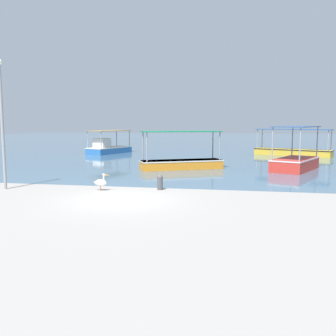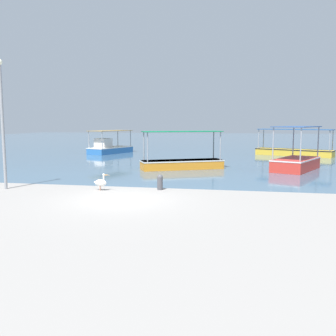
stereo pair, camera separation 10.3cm
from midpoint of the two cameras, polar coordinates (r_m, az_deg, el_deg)
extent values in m
plane|color=gray|center=(15.43, -7.26, -4.85)|extent=(120.00, 120.00, 0.00)
cube|color=#42617A|center=(62.63, 6.19, 4.09)|extent=(110.00, 90.00, 0.00)
cube|color=orange|center=(25.28, 1.95, 0.54)|extent=(5.60, 3.73, 0.61)
cube|color=silver|center=(25.25, 1.95, 1.14)|extent=(5.65, 3.78, 0.08)
cylinder|color=#99999E|center=(26.59, 6.74, 3.52)|extent=(0.08, 0.08, 1.90)
cylinder|color=#99999E|center=(25.48, 7.77, 3.36)|extent=(0.08, 0.08, 1.90)
cylinder|color=#99999E|center=(25.13, -3.94, 3.35)|extent=(0.08, 0.08, 1.90)
cylinder|color=#99999E|center=(23.94, -3.35, 3.18)|extent=(0.08, 0.08, 1.90)
cube|color=#117648|center=(25.13, 1.97, 5.59)|extent=(5.46, 3.73, 0.05)
cube|color=red|center=(26.09, 18.68, 0.57)|extent=(3.68, 4.94, 0.78)
cube|color=silver|center=(26.06, 18.71, 1.33)|extent=(3.73, 4.99, 0.08)
cylinder|color=#99999E|center=(23.80, 19.37, 3.37)|extent=(0.08, 0.08, 2.05)
cylinder|color=#99999E|center=(24.33, 15.51, 3.58)|extent=(0.08, 0.08, 2.05)
cylinder|color=#99999E|center=(27.70, 21.69, 3.73)|extent=(0.08, 0.08, 2.05)
cylinder|color=#99999E|center=(28.16, 18.32, 3.92)|extent=(0.08, 0.08, 2.05)
cube|color=#2C4C83|center=(25.94, 18.89, 5.98)|extent=(3.68, 4.80, 0.05)
cube|color=gold|center=(37.14, 18.36, 2.27)|extent=(7.00, 4.25, 0.62)
cube|color=black|center=(37.12, 18.37, 2.69)|extent=(7.06, 4.30, 0.08)
cylinder|color=#99999E|center=(36.95, 23.55, 3.93)|extent=(0.08, 0.08, 1.82)
cylinder|color=#99999E|center=(35.67, 23.15, 3.85)|extent=(0.08, 0.08, 1.82)
cylinder|color=#99999E|center=(38.70, 14.08, 4.41)|extent=(0.08, 0.08, 1.82)
cylinder|color=#99999E|center=(37.48, 13.38, 4.35)|extent=(0.08, 0.08, 1.82)
cube|color=navy|center=(37.04, 18.49, 5.60)|extent=(6.86, 4.26, 0.05)
cube|color=#2E6BB2|center=(38.51, -8.99, 2.71)|extent=(3.59, 5.31, 0.64)
cube|color=silver|center=(38.49, -9.00, 3.13)|extent=(3.64, 5.37, 0.08)
cylinder|color=#99999E|center=(40.69, -7.92, 4.55)|extent=(0.08, 0.08, 1.62)
cylinder|color=#99999E|center=(39.63, -5.99, 4.52)|extent=(0.08, 0.08, 1.62)
cylinder|color=#99999E|center=(37.36, -12.24, 4.24)|extent=(0.08, 0.08, 1.62)
cylinder|color=#99999E|center=(36.20, -10.26, 4.21)|extent=(0.08, 0.08, 1.62)
cube|color=olive|center=(38.41, -9.04, 5.64)|extent=(3.61, 5.16, 0.05)
cube|color=silver|center=(37.62, -10.11, 3.77)|extent=(1.72, 1.64, 0.91)
cylinder|color=#E0997A|center=(17.72, -10.39, -3.00)|extent=(0.03, 0.03, 0.22)
cylinder|color=#E0997A|center=(17.63, -10.52, -3.06)|extent=(0.03, 0.03, 0.22)
ellipsoid|color=white|center=(17.62, -10.38, -2.25)|extent=(0.58, 0.31, 0.32)
ellipsoid|color=white|center=(17.72, -11.13, -2.15)|extent=(0.17, 0.13, 0.10)
cylinder|color=white|center=(17.53, -9.94, -1.54)|extent=(0.07, 0.07, 0.26)
sphere|color=white|center=(17.50, -9.95, -1.01)|extent=(0.11, 0.11, 0.11)
cone|color=#E5933F|center=(17.44, -9.45, -1.07)|extent=(0.30, 0.07, 0.06)
cylinder|color=gray|center=(19.16, -24.06, 5.60)|extent=(0.14, 0.14, 5.77)
cylinder|color=#47474C|center=(17.53, -1.39, -2.44)|extent=(0.26, 0.26, 0.56)
sphere|color=#4C4C51|center=(17.48, -1.39, -1.43)|extent=(0.27, 0.27, 0.27)
camera|label=1|loc=(0.05, -90.16, -0.02)|focal=40.00mm
camera|label=2|loc=(0.05, 89.84, 0.02)|focal=40.00mm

